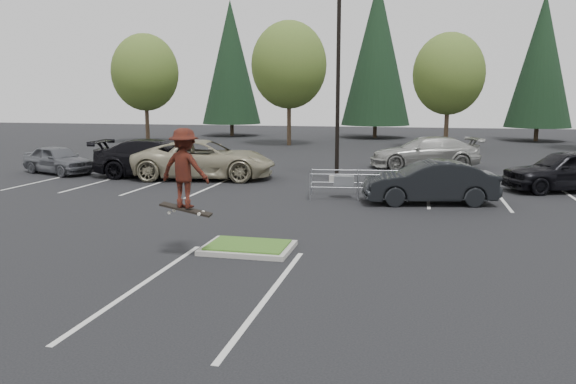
% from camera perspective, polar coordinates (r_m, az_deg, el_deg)
% --- Properties ---
extents(ground, '(120.00, 120.00, 0.00)m').
position_cam_1_polar(ground, '(14.19, -4.08, -5.91)').
color(ground, black).
rests_on(ground, ground).
extents(grass_median, '(2.20, 1.60, 0.16)m').
position_cam_1_polar(grass_median, '(14.17, -4.08, -5.61)').
color(grass_median, gray).
rests_on(grass_median, ground).
extents(stall_lines, '(22.62, 17.60, 0.01)m').
position_cam_1_polar(stall_lines, '(20.19, -2.71, -1.21)').
color(stall_lines, silver).
rests_on(stall_lines, ground).
extents(light_pole, '(0.70, 0.60, 10.12)m').
position_cam_1_polar(light_pole, '(25.31, 5.11, 11.32)').
color(light_pole, gray).
rests_on(light_pole, ground).
extents(decid_a, '(5.44, 5.44, 8.91)m').
position_cam_1_polar(decid_a, '(48.44, -14.29, 11.46)').
color(decid_a, '#38281C').
rests_on(decid_a, ground).
extents(decid_b, '(5.89, 5.89, 9.64)m').
position_cam_1_polar(decid_b, '(44.79, 0.10, 12.51)').
color(decid_b, '#38281C').
rests_on(decid_b, ground).
extents(decid_c, '(5.12, 5.12, 8.38)m').
position_cam_1_polar(decid_c, '(42.95, 15.99, 11.22)').
color(decid_c, '#38281C').
rests_on(decid_c, ground).
extents(conif_a, '(5.72, 5.72, 13.00)m').
position_cam_1_polar(conif_a, '(56.14, -5.82, 12.96)').
color(conif_a, '#38281C').
rests_on(conif_a, ground).
extents(conif_b, '(6.38, 6.38, 14.50)m').
position_cam_1_polar(conif_b, '(53.85, 9.02, 13.83)').
color(conif_b, '#38281C').
rests_on(conif_b, ground).
extents(conif_c, '(5.50, 5.50, 12.50)m').
position_cam_1_polar(conif_c, '(53.56, 24.36, 12.06)').
color(conif_c, '#38281C').
rests_on(conif_c, ground).
extents(cart_corral, '(3.76, 1.79, 1.03)m').
position_cam_1_polar(cart_corral, '(21.38, 6.03, 1.10)').
color(cart_corral, '#96989E').
rests_on(cart_corral, ground).
extents(skateboarder, '(1.28, 0.84, 2.06)m').
position_cam_1_polar(skateboarder, '(13.25, -10.44, 2.34)').
color(skateboarder, black).
rests_on(skateboarder, ground).
extents(car_l_tan, '(6.94, 4.01, 1.82)m').
position_cam_1_polar(car_l_tan, '(26.58, -8.54, 3.29)').
color(car_l_tan, '#9D9578').
rests_on(car_l_tan, ground).
extents(car_l_black, '(6.42, 3.10, 1.80)m').
position_cam_1_polar(car_l_black, '(27.51, -13.01, 3.35)').
color(car_l_black, black).
rests_on(car_l_black, ground).
extents(car_l_grey, '(4.47, 3.06, 1.41)m').
position_cam_1_polar(car_l_grey, '(30.35, -22.38, 3.07)').
color(car_l_grey, '#55575E').
rests_on(car_l_grey, ground).
extents(car_r_charc, '(4.93, 2.58, 1.54)m').
position_cam_1_polar(car_r_charc, '(20.77, 14.16, 0.97)').
color(car_r_charc, black).
rests_on(car_r_charc, ground).
extents(car_r_black, '(5.39, 3.58, 1.71)m').
position_cam_1_polar(car_r_black, '(25.42, 26.53, 1.97)').
color(car_r_black, black).
rests_on(car_r_black, ground).
extents(car_far_silver, '(6.25, 3.88, 1.69)m').
position_cam_1_polar(car_far_silver, '(31.19, 13.88, 3.92)').
color(car_far_silver, '#A2A29C').
rests_on(car_far_silver, ground).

